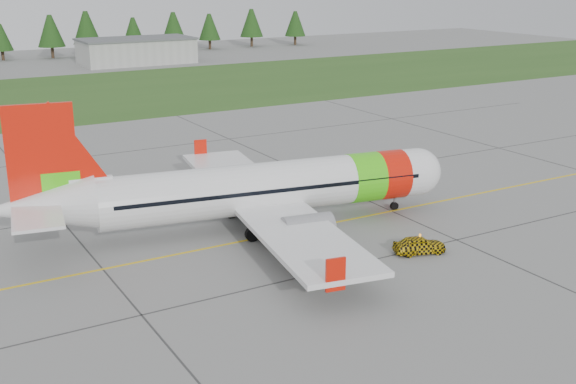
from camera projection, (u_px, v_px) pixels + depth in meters
ground at (349, 266)px, 50.19m from camera, size 320.00×320.00×0.00m
aircraft at (259, 189)px, 56.99m from camera, size 35.95×33.53×10.95m
follow_me_car at (420, 229)px, 51.88m from camera, size 1.70×1.85×3.82m
grass_strip at (62, 96)px, 117.97m from camera, size 320.00×50.00×0.03m
taxi_guideline at (291, 231)px, 56.80m from camera, size 120.00×0.25×0.02m
hangar_east at (137, 52)px, 158.97m from camera, size 24.00×12.00×5.20m
treeline at (0, 39)px, 162.80m from camera, size 160.00×8.00×10.00m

